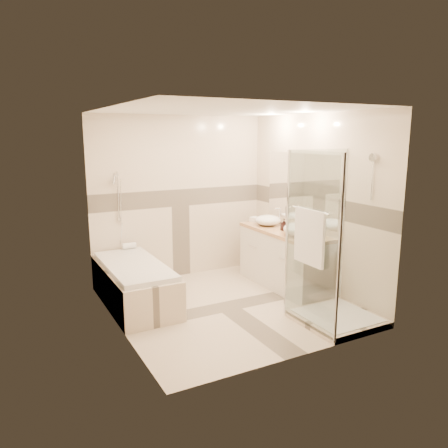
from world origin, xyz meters
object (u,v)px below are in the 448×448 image
bathtub (134,282)px  amenity_bottle_a (284,225)px  vessel_sink_near (268,220)px  amenity_bottle_b (284,226)px  shower_enclosure (327,281)px  vanity (284,258)px  vessel_sink_far (300,229)px

bathtub → amenity_bottle_a: (2.13, -0.36, 0.63)m
bathtub → vessel_sink_near: bearing=1.7°
bathtub → amenity_bottle_b: amenity_bottle_b is taller
vessel_sink_near → amenity_bottle_b: 0.43m
vessel_sink_near → bathtub: bearing=-178.3°
amenity_bottle_b → vessel_sink_near: bearing=90.0°
shower_enclosure → vessel_sink_near: (0.27, 1.68, 0.42)m
bathtub → vanity: 2.18m
vessel_sink_far → amenity_bottle_a: (0.00, 0.37, -0.00)m
shower_enclosure → amenity_bottle_a: 1.36m
vessel_sink_near → amenity_bottle_a: 0.42m
vanity → shower_enclosure: (-0.29, -1.27, 0.08)m
vessel_sink_near → vanity: bearing=-87.2°
bathtub → amenity_bottle_a: size_ratio=9.98×
bathtub → vessel_sink_near: 2.22m
amenity_bottle_a → vessel_sink_near: bearing=90.0°
vessel_sink_far → bathtub: bearing=161.3°
vessel_sink_near → vessel_sink_far: 0.78m
amenity_bottle_a → shower_enclosure: bearing=-102.2°
vanity → vessel_sink_near: vessel_sink_near is taller
vanity → vessel_sink_far: size_ratio=3.63×
vanity → vessel_sink_far: (-0.02, -0.37, 0.51)m
amenity_bottle_a → vessel_sink_far: bearing=-90.0°
bathtub → shower_enclosure: 2.47m
vessel_sink_far → amenity_bottle_a: size_ratio=2.62×
vanity → vessel_sink_near: (-0.02, 0.41, 0.50)m
shower_enclosure → vessel_sink_near: bearing=80.8°
vanity → amenity_bottle_b: amenity_bottle_b is taller
amenity_bottle_a → amenity_bottle_b: size_ratio=1.24×
vessel_sink_far → amenity_bottle_a: vessel_sink_far is taller
shower_enclosure → vessel_sink_far: bearing=73.1°
bathtub → vessel_sink_near: (2.13, 0.06, 0.62)m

